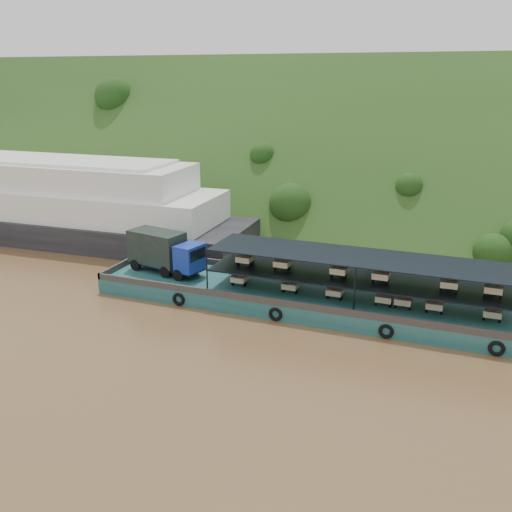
% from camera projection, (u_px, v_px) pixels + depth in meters
% --- Properties ---
extents(ground, '(160.00, 160.00, 0.00)m').
position_uv_depth(ground, '(266.00, 309.00, 43.85)').
color(ground, brown).
rests_on(ground, ground).
extents(hillside, '(140.00, 39.60, 39.60)m').
position_uv_depth(hillside, '(360.00, 210.00, 75.80)').
color(hillside, '#1F3C16').
rests_on(hillside, ground).
extents(cargo_barge, '(35.00, 7.18, 4.66)m').
position_uv_depth(cargo_barge, '(301.00, 292.00, 44.28)').
color(cargo_barge, '#15484C').
rests_on(cargo_barge, ground).
extents(passenger_ferry, '(43.17, 12.41, 8.66)m').
position_uv_depth(passenger_ferry, '(60.00, 204.00, 62.37)').
color(passenger_ferry, black).
rests_on(passenger_ferry, ground).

